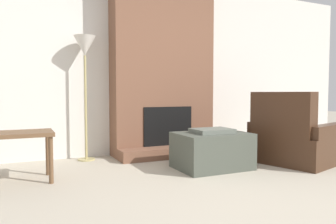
# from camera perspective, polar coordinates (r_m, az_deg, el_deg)

# --- Properties ---
(ground_plane) EXTENTS (24.00, 24.00, 0.00)m
(ground_plane) POSITION_cam_1_polar(r_m,az_deg,el_deg) (2.88, 19.97, -14.87)
(ground_plane) COLOR #B2A893
(wall_back) EXTENTS (7.38, 0.06, 2.60)m
(wall_back) POSITION_cam_1_polar(r_m,az_deg,el_deg) (5.02, -1.94, 8.00)
(wall_back) COLOR silver
(wall_back) RESTS_ON ground_plane
(fireplace) EXTENTS (1.50, 0.67, 2.60)m
(fireplace) POSITION_cam_1_polar(r_m,az_deg,el_deg) (4.80, -0.86, 7.52)
(fireplace) COLOR brown
(fireplace) RESTS_ON ground_plane
(ottoman) EXTENTS (0.83, 0.61, 0.47)m
(ottoman) POSITION_cam_1_polar(r_m,az_deg,el_deg) (3.92, 7.65, -6.57)
(ottoman) COLOR #474C42
(ottoman) RESTS_ON ground_plane
(armchair) EXTENTS (1.19, 1.18, 0.91)m
(armchair) POSITION_cam_1_polar(r_m,az_deg,el_deg) (4.51, 21.03, -4.93)
(armchair) COLOR #422819
(armchair) RESTS_ON ground_plane
(side_table) EXTENTS (0.67, 0.45, 0.51)m
(side_table) POSITION_cam_1_polar(r_m,az_deg,el_deg) (3.58, -24.74, -4.42)
(side_table) COLOR brown
(side_table) RESTS_ON ground_plane
(floor_lamp_left) EXTENTS (0.28, 0.28, 1.64)m
(floor_lamp_left) POSITION_cam_1_polar(r_m,az_deg,el_deg) (4.47, -14.27, 9.80)
(floor_lamp_left) COLOR tan
(floor_lamp_left) RESTS_ON ground_plane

